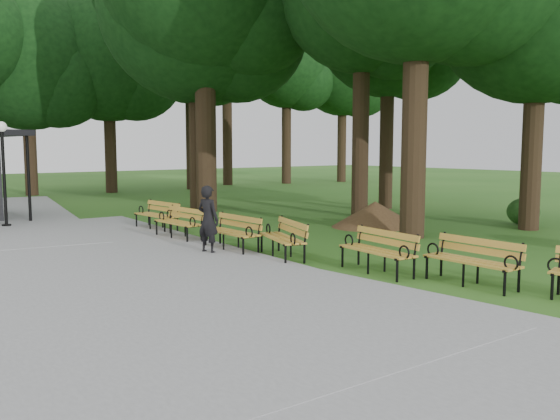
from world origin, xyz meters
TOP-DOWN VIEW (x-y plane):
  - ground at (0.00, 0.00)m, footprint 100.00×100.00m
  - path at (-4.00, 3.00)m, footprint 12.00×38.00m
  - person at (-0.96, 2.71)m, footprint 0.55×0.68m
  - lamp_post at (-3.71, 10.50)m, footprint 0.32×0.32m
  - dirt_mound at (5.70, 3.60)m, footprint 2.49×2.49m
  - bench_1 at (1.20, -3.00)m, footprint 0.65×1.90m
  - bench_2 at (0.62, -1.22)m, footprint 0.81×1.95m
  - bench_3 at (0.11, 1.23)m, footprint 1.18×2.00m
  - bench_4 at (-0.31, 2.73)m, footprint 0.69×1.92m
  - bench_5 at (-0.49, 5.14)m, footprint 0.74×1.93m
  - bench_6 at (-0.19, 7.13)m, footprint 0.82×1.95m
  - lawn_tree_4 at (4.06, 11.96)m, footprint 7.87×7.87m
  - lawn_tree_5 at (10.07, 7.13)m, footprint 5.95×5.95m
  - tree_backdrop at (6.47, 22.71)m, footprint 37.22×9.45m
  - shrub_1 at (9.74, 0.87)m, footprint 1.03×1.03m

SIDE VIEW (x-z plane):
  - ground at x=0.00m, z-range 0.00..0.00m
  - shrub_1 at x=9.74m, z-range -0.44..0.44m
  - path at x=-4.00m, z-range 0.00..0.06m
  - dirt_mound at x=5.70m, z-range 0.00..0.80m
  - bench_1 at x=1.20m, z-range 0.00..0.88m
  - bench_2 at x=0.62m, z-range 0.00..0.88m
  - bench_3 at x=0.11m, z-range 0.00..0.88m
  - bench_4 at x=-0.31m, z-range 0.00..0.88m
  - bench_5 at x=-0.49m, z-range 0.00..0.88m
  - bench_6 at x=-0.19m, z-range 0.00..0.88m
  - person at x=-0.96m, z-range 0.00..1.62m
  - lamp_post at x=-3.71m, z-range 0.71..4.02m
  - lawn_tree_5 at x=10.07m, z-range 2.21..12.67m
  - tree_backdrop at x=6.47m, z-range 0.00..16.28m
  - lawn_tree_4 at x=4.06m, z-range 2.10..14.24m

